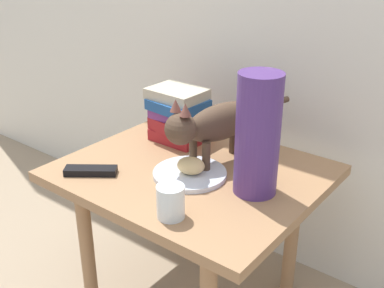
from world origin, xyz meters
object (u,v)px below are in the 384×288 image
object	(u,v)px
book_stack	(179,115)
tv_remote	(91,171)
cat	(214,124)
side_table	(192,189)
plate	(190,174)
bread_roll	(191,166)
candle_jar	(171,203)
green_vase	(258,135)

from	to	relation	value
book_stack	tv_remote	size ratio (longest dim) A/B	1.32
cat	book_stack	size ratio (longest dim) A/B	2.37
book_stack	tv_remote	bearing A→B (deg)	-97.19
side_table	tv_remote	distance (m)	0.31
plate	tv_remote	world-z (taller)	tv_remote
side_table	cat	bearing A→B (deg)	59.29
cat	bread_roll	bearing A→B (deg)	-91.48
bread_roll	tv_remote	distance (m)	0.29
side_table	candle_jar	world-z (taller)	candle_jar
plate	book_stack	size ratio (longest dim) A/B	1.08
cat	plate	bearing A→B (deg)	-97.16
side_table	cat	distance (m)	0.21
tv_remote	book_stack	bearing A→B (deg)	45.94
tv_remote	green_vase	bearing A→B (deg)	-10.65
side_table	plate	distance (m)	0.09
side_table	book_stack	distance (m)	0.27
book_stack	green_vase	distance (m)	0.41
plate	candle_jar	distance (m)	0.22
candle_jar	plate	bearing A→B (deg)	115.78
green_vase	candle_jar	size ratio (longest dim) A/B	3.88
plate	book_stack	xyz separation A→B (m)	(-0.19, 0.19, 0.08)
bread_roll	plate	bearing A→B (deg)	142.69
plate	cat	xyz separation A→B (m)	(0.01, 0.10, 0.13)
candle_jar	side_table	bearing A→B (deg)	116.53
plate	tv_remote	distance (m)	0.29
plate	cat	size ratio (longest dim) A/B	0.45
green_vase	plate	bearing A→B (deg)	-167.37
plate	green_vase	size ratio (longest dim) A/B	0.64
plate	book_stack	bearing A→B (deg)	135.74
bread_roll	green_vase	size ratio (longest dim) A/B	0.24
plate	candle_jar	bearing A→B (deg)	-64.22
bread_roll	cat	bearing A→B (deg)	88.52
green_vase	tv_remote	xyz separation A→B (m)	(-0.43, -0.21, -0.15)
cat	tv_remote	size ratio (longest dim) A/B	3.13
side_table	bread_roll	bearing A→B (deg)	-55.22
plate	green_vase	xyz separation A→B (m)	(0.19, 0.04, 0.16)
candle_jar	bread_roll	bearing A→B (deg)	114.23
candle_jar	cat	bearing A→B (deg)	105.47
cat	tv_remote	distance (m)	0.38
side_table	book_stack	size ratio (longest dim) A/B	3.72
tv_remote	candle_jar	bearing A→B (deg)	-41.90
plate	candle_jar	xyz separation A→B (m)	(0.09, -0.20, 0.03)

